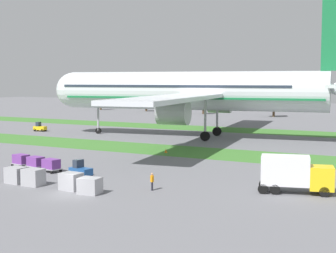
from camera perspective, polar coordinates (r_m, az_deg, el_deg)
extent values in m
plane|color=slate|center=(48.30, -11.29, -7.67)|extent=(400.00, 400.00, 0.00)
cube|color=#3D752D|center=(74.54, 3.82, -2.98)|extent=(320.00, 10.97, 0.01)
cube|color=#3D752D|center=(106.26, 11.22, -0.57)|extent=(320.00, 10.97, 0.01)
cylinder|color=silver|center=(93.23, 2.61, 4.10)|extent=(50.13, 13.86, 7.14)
sphere|color=silver|center=(103.28, -10.70, 4.13)|extent=(7.00, 7.00, 7.00)
cube|color=#19703D|center=(93.27, 2.60, 3.33)|extent=(48.95, 13.84, 0.36)
cube|color=#283342|center=(94.15, 0.84, 4.66)|extent=(44.15, 13.11, 0.44)
cube|color=silver|center=(73.12, 0.21, 3.19)|extent=(12.35, 34.05, 0.64)
cylinder|color=#A3A3A8|center=(78.34, 0.61, 1.62)|extent=(5.33, 4.55, 3.93)
cube|color=silver|center=(112.02, 7.14, 3.91)|extent=(12.35, 34.05, 0.64)
cylinder|color=#A3A3A8|center=(107.52, 5.93, 2.61)|extent=(5.33, 4.55, 3.93)
cylinder|color=#A3A3A8|center=(100.84, -7.98, 1.53)|extent=(0.44, 0.44, 7.08)
cylinder|color=black|center=(101.14, -7.96, -0.47)|extent=(1.25, 0.58, 1.20)
cylinder|color=#A3A3A8|center=(88.21, 4.27, 1.10)|extent=(0.44, 0.44, 6.83)
cylinder|color=black|center=(88.53, 4.26, -1.10)|extent=(1.77, 0.82, 1.70)
cylinder|color=#A3A3A8|center=(96.48, 5.63, 1.45)|extent=(0.44, 0.44, 6.83)
cylinder|color=black|center=(96.77, 5.61, -0.56)|extent=(1.77, 0.82, 1.70)
cube|color=#1E4C8E|center=(56.41, -9.92, -5.05)|extent=(2.79, 1.75, 0.77)
cube|color=#283342|center=(56.55, -10.20, -4.17)|extent=(0.89, 1.20, 0.90)
cylinder|color=black|center=(56.18, -8.87, -5.48)|extent=(0.63, 0.30, 0.60)
cylinder|color=black|center=(55.45, -9.71, -5.64)|extent=(0.63, 0.30, 0.60)
cylinder|color=black|center=(57.50, -10.12, -5.25)|extent=(0.63, 0.30, 0.60)
cylinder|color=black|center=(56.79, -10.95, -5.40)|extent=(0.63, 0.30, 0.60)
cube|color=#A3A3A8|center=(60.28, -13.19, -4.72)|extent=(2.43, 1.87, 0.10)
cube|color=#70388E|center=(60.18, -13.20, -4.16)|extent=(2.14, 1.65, 1.10)
cylinder|color=black|center=(60.11, -12.17, -4.92)|extent=(0.42, 0.19, 0.40)
cylinder|color=black|center=(59.25, -13.19, -5.09)|extent=(0.42, 0.19, 0.40)
cylinder|color=black|center=(61.39, -13.17, -4.73)|extent=(0.42, 0.19, 0.40)
cylinder|color=black|center=(60.55, -14.19, -4.89)|extent=(0.42, 0.19, 0.40)
cube|color=#A3A3A8|center=(62.54, -14.86, -4.39)|extent=(2.43, 1.87, 0.10)
cube|color=#70388E|center=(62.44, -14.87, -3.85)|extent=(2.14, 1.65, 1.10)
cylinder|color=black|center=(62.34, -13.88, -4.59)|extent=(0.42, 0.19, 0.40)
cylinder|color=black|center=(61.51, -14.90, -4.75)|extent=(0.42, 0.19, 0.40)
cylinder|color=black|center=(63.64, -14.82, -4.41)|extent=(0.42, 0.19, 0.40)
cylinder|color=black|center=(62.83, -15.82, -4.56)|extent=(0.42, 0.19, 0.40)
cube|color=#A3A3A8|center=(64.85, -16.41, -4.09)|extent=(2.43, 1.87, 0.10)
cube|color=#70388E|center=(64.76, -16.43, -3.57)|extent=(2.14, 1.65, 1.10)
cylinder|color=black|center=(64.61, -15.48, -4.28)|extent=(0.42, 0.19, 0.40)
cylinder|color=black|center=(63.82, -16.48, -4.42)|extent=(0.42, 0.19, 0.40)
cylinder|color=black|center=(65.95, -16.35, -4.11)|extent=(0.42, 0.19, 0.40)
cylinder|color=black|center=(65.17, -17.33, -4.25)|extent=(0.42, 0.19, 0.40)
cube|color=yellow|center=(49.42, 17.12, -5.64)|extent=(2.70, 2.77, 2.20)
cube|color=#283342|center=(49.43, 18.36, -5.15)|extent=(0.59, 2.03, 0.97)
cube|color=silver|center=(49.19, 13.23, -4.88)|extent=(4.93, 3.34, 2.80)
cylinder|color=black|center=(50.63, 17.26, -6.65)|extent=(1.00, 0.53, 0.96)
cylinder|color=black|center=(48.68, 17.42, -7.13)|extent=(1.00, 0.53, 0.96)
cylinder|color=black|center=(50.50, 12.16, -6.56)|extent=(1.00, 0.53, 0.96)
cylinder|color=black|center=(48.55, 12.12, -7.04)|extent=(1.00, 0.53, 0.96)
cylinder|color=black|center=(50.53, 10.88, -6.53)|extent=(1.00, 0.53, 0.96)
cylinder|color=black|center=(48.58, 10.78, -7.01)|extent=(1.00, 0.53, 0.96)
cube|color=yellow|center=(108.14, -14.40, -0.17)|extent=(2.75, 1.64, 0.77)
cube|color=#283342|center=(108.28, -14.58, 0.28)|extent=(0.84, 1.18, 0.90)
cylinder|color=black|center=(108.13, -13.83, -0.36)|extent=(0.62, 0.28, 0.60)
cylinder|color=black|center=(107.21, -14.15, -0.42)|extent=(0.62, 0.28, 0.60)
cylinder|color=black|center=(109.14, -14.62, -0.33)|extent=(0.62, 0.28, 0.60)
cylinder|color=black|center=(108.24, -14.95, -0.38)|extent=(0.62, 0.28, 0.60)
cylinder|color=black|center=(49.39, -1.82, -6.77)|extent=(0.18, 0.18, 0.85)
cylinder|color=black|center=(49.17, -1.83, -6.83)|extent=(0.18, 0.18, 0.85)
cylinder|color=orange|center=(49.13, -1.83, -5.96)|extent=(0.36, 0.36, 0.62)
sphere|color=tan|center=(49.04, -1.83, -5.44)|extent=(0.24, 0.24, 0.24)
cylinder|color=orange|center=(49.36, -1.82, -5.95)|extent=(0.10, 0.10, 0.58)
cylinder|color=orange|center=(48.91, -1.84, -6.05)|extent=(0.10, 0.10, 0.58)
cube|color=#A3A3A8|center=(54.92, -16.94, -5.33)|extent=(2.10, 1.73, 1.68)
cube|color=#A3A3A8|center=(53.14, -15.12, -5.61)|extent=(2.01, 1.62, 1.73)
cube|color=#A3A3A8|center=(50.29, -11.00, -6.16)|extent=(2.07, 1.69, 1.69)
cube|color=#A3A3A8|center=(48.26, -8.90, -6.70)|extent=(2.14, 1.79, 1.55)
cone|color=orange|center=(74.18, -0.25, -2.79)|extent=(0.44, 0.44, 0.56)
cylinder|color=#4C3823|center=(181.26, -7.70, 2.45)|extent=(0.70, 0.70, 3.45)
cone|color=#1E4223|center=(181.08, -7.71, 3.98)|extent=(3.95, 3.95, 6.21)
cylinder|color=#4C3823|center=(171.52, -2.49, 2.26)|extent=(0.70, 0.70, 3.03)
cone|color=#1E4223|center=(171.33, -2.50, 3.81)|extent=(4.83, 4.83, 6.28)
cylinder|color=#4C3823|center=(157.91, 4.06, 1.98)|extent=(0.70, 0.70, 2.98)
cone|color=#1E4223|center=(157.70, 4.07, 3.75)|extent=(4.16, 4.16, 6.82)
cylinder|color=#4C3823|center=(148.91, 11.98, 1.73)|extent=(0.70, 0.70, 3.30)
cone|color=#1E4223|center=(148.69, 12.01, 3.55)|extent=(5.69, 5.69, 6.19)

